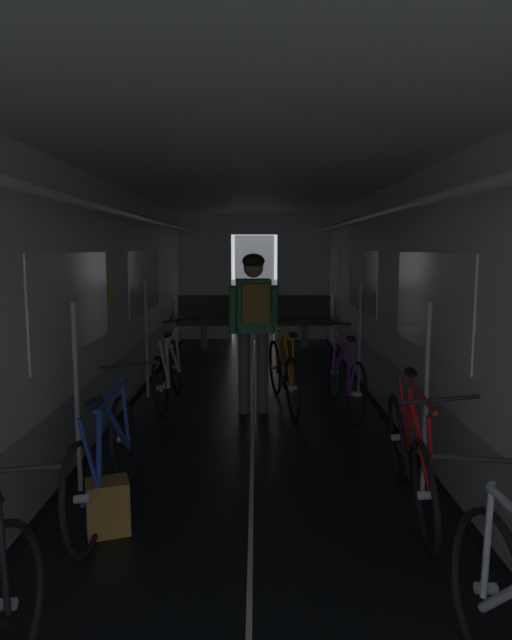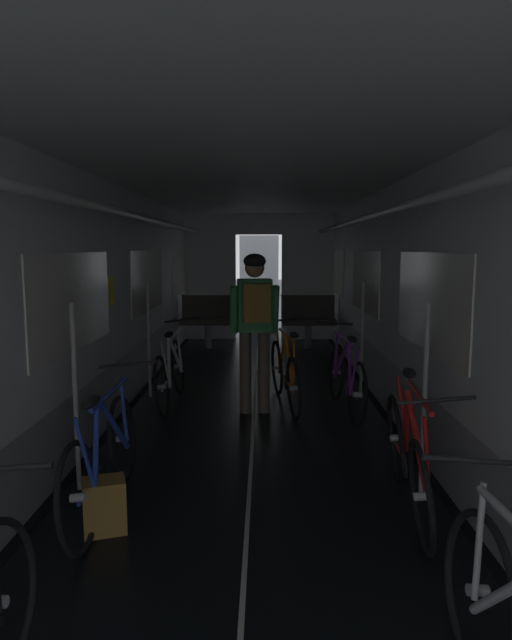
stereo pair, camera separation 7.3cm
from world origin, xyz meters
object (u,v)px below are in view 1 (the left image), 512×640
(bench_seat_far_right, at_px, (307,316))
(backpack_on_floor, at_px, (110,506))
(bench_seat_far_left, at_px, (207,316))
(bicycle_orange_in_aisle, at_px, (286,373))
(bicycle_white, at_px, (172,372))
(person_cyclist_aisle, at_px, (256,315))
(bicycle_red, at_px, (413,455))
(bicycle_blue, at_px, (108,458))
(bicycle_purple, at_px, (347,378))

(bench_seat_far_right, height_order, backpack_on_floor, bench_seat_far_right)
(bench_seat_far_left, distance_m, bicycle_orange_in_aisle, 3.95)
(bicycle_white, bearing_deg, bench_seat_far_right, 63.37)
(person_cyclist_aisle, relative_size, bicycle_orange_in_aisle, 1.03)
(bench_seat_far_left, height_order, bicycle_orange_in_aisle, bench_seat_far_left)
(bench_seat_far_left, height_order, bench_seat_far_right, same)
(bench_seat_far_right, relative_size, bicycle_red, 0.58)
(bicycle_blue, distance_m, bicycle_orange_in_aisle, 2.89)
(bench_seat_far_right, xyz_separation_m, bicycle_white, (-1.86, -3.70, -0.19))
(bicycle_red, distance_m, bicycle_orange_in_aisle, 2.62)
(bicycle_blue, relative_size, person_cyclist_aisle, 0.98)
(bench_seat_far_right, height_order, bicycle_blue, bench_seat_far_right)
(bench_seat_far_right, distance_m, bicycle_blue, 6.60)
(bicycle_purple, relative_size, bicycle_orange_in_aisle, 1.01)
(bicycle_red, bearing_deg, backpack_on_floor, -170.65)
(bench_seat_far_left, relative_size, person_cyclist_aisle, 0.57)
(bicycle_orange_in_aisle, bearing_deg, person_cyclist_aisle, -141.46)
(bicycle_purple, bearing_deg, bicycle_orange_in_aisle, 159.56)
(bench_seat_far_left, height_order, bicycle_blue, bench_seat_far_left)
(bicycle_blue, distance_m, backpack_on_floor, 0.35)
(bicycle_white, xyz_separation_m, person_cyclist_aisle, (0.97, -0.31, 0.69))
(bench_seat_far_left, distance_m, bicycle_purple, 4.43)
(bench_seat_far_right, relative_size, bicycle_purple, 0.58)
(bicycle_purple, relative_size, bicycle_blue, 1.00)
(bench_seat_far_right, relative_size, bicycle_blue, 0.58)
(bicycle_red, bearing_deg, bicycle_white, 128.68)
(bicycle_purple, relative_size, person_cyclist_aisle, 0.98)
(bicycle_orange_in_aisle, relative_size, backpack_on_floor, 4.94)
(bicycle_white, height_order, bicycle_purple, bicycle_white)
(person_cyclist_aisle, height_order, backpack_on_floor, person_cyclist_aisle)
(person_cyclist_aisle, distance_m, backpack_on_floor, 2.87)
(bicycle_white, bearing_deg, bench_seat_far_left, 89.11)
(bicycle_red, xyz_separation_m, person_cyclist_aisle, (-1.08, 2.24, 0.69))
(bicycle_blue, height_order, person_cyclist_aisle, person_cyclist_aisle)
(bench_seat_far_left, distance_m, bicycle_blue, 6.32)
(bench_seat_far_left, bearing_deg, backpack_on_floor, -89.98)
(bicycle_blue, bearing_deg, bicycle_orange_in_aisle, 62.81)
(bicycle_purple, height_order, bicycle_blue, bicycle_blue)
(bench_seat_far_left, height_order, person_cyclist_aisle, person_cyclist_aisle)
(backpack_on_floor, bearing_deg, bicycle_white, 91.19)
(bicycle_white, bearing_deg, backpack_on_floor, -88.81)
(bicycle_blue, height_order, backpack_on_floor, bicycle_blue)
(bicycle_white, distance_m, person_cyclist_aisle, 1.23)
(backpack_on_floor, bearing_deg, bench_seat_far_left, 90.02)
(bicycle_red, bearing_deg, bicycle_purple, 92.19)
(bench_seat_far_right, xyz_separation_m, bicycle_blue, (-1.87, -6.32, -0.19))
(bench_seat_far_left, bearing_deg, bicycle_blue, -90.67)
(bicycle_white, bearing_deg, person_cyclist_aisle, -17.90)
(backpack_on_floor, bearing_deg, bicycle_red, 9.35)
(bicycle_purple, bearing_deg, bicycle_blue, -130.33)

